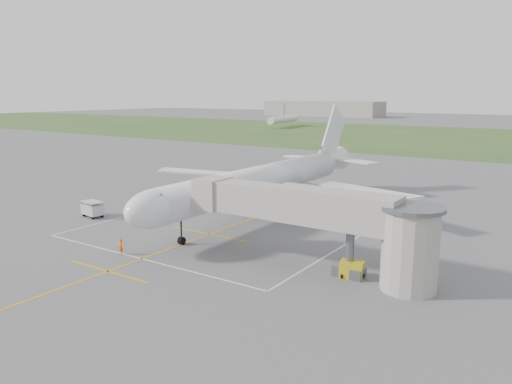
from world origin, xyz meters
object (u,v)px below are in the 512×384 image
Objects in this scene: airliner at (263,181)px; baggage_cart at (93,209)px; ramp_worker_wing at (225,196)px; jet_bridge at (326,219)px; ramp_worker_nose at (121,247)px; gpu_unit at (352,270)px.

airliner is 15.10× the size of baggage_cart.
airliner is 9.40m from ramp_worker_wing.
jet_bridge is 12.48× the size of ramp_worker_wing.
baggage_cart is 2.00× the size of ramp_worker_nose.
jet_bridge reaches higher than ramp_worker_wing.
airliner is 22.04× the size of gpu_unit.
airliner is 21.42m from ramp_worker_nose.
ramp_worker_wing is at bearing 137.39° from gpu_unit.
ramp_worker_nose is 24.56m from ramp_worker_wing.
baggage_cart reaches higher than ramp_worker_nose.
jet_bridge is at bearing 6.41° from baggage_cart.
baggage_cart is (-35.40, 1.57, 0.30)m from gpu_unit.
ramp_worker_wing is (-26.51, 17.29, 0.22)m from gpu_unit.
jet_bridge is 33.09m from baggage_cart.
jet_bridge is at bearing 168.85° from gpu_unit.
baggage_cart is at bearing 177.38° from jet_bridge.
ramp_worker_wing is (-5.61, 23.91, 0.16)m from ramp_worker_nose.
ramp_worker_nose is (-18.33, -6.70, -3.97)m from jet_bridge.
airliner is 2.00× the size of jet_bridge.
baggage_cart is (-17.12, -12.75, -3.37)m from airliner.
airliner is at bearing 137.81° from jet_bridge.
airliner reaches higher than gpu_unit.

